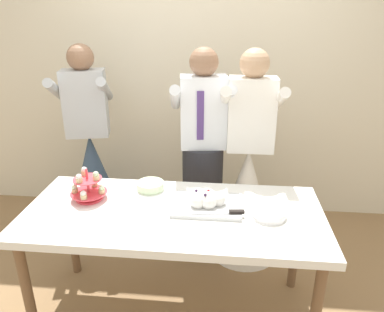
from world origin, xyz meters
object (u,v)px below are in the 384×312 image
at_px(dessert_table, 173,221).
at_px(person_bride, 247,189).
at_px(person_guest, 93,171).
at_px(plate_stack, 269,213).
at_px(main_cake_tray, 207,201).
at_px(cupcake_stand, 88,188).
at_px(round_cake, 150,187).
at_px(person_groom, 203,167).

relative_size(dessert_table, person_bride, 1.08).
bearing_deg(person_guest, plate_stack, -33.15).
bearing_deg(plate_stack, main_cake_tray, 168.50).
distance_m(cupcake_stand, main_cake_tray, 0.76).
bearing_deg(person_guest, main_cake_tray, -39.02).
height_order(person_bride, person_guest, same).
height_order(cupcake_stand, person_bride, person_bride).
bearing_deg(dessert_table, round_cake, 127.55).
height_order(round_cake, person_bride, person_bride).
bearing_deg(person_groom, main_cake_tray, -83.61).
bearing_deg(round_cake, cupcake_stand, -157.62).
relative_size(plate_stack, person_guest, 0.12).
height_order(dessert_table, person_bride, person_bride).
relative_size(dessert_table, plate_stack, 8.96).
bearing_deg(round_cake, main_cake_tray, -24.91).
bearing_deg(person_groom, cupcake_stand, -136.44).
relative_size(person_bride, person_guest, 1.00).
bearing_deg(dessert_table, person_guest, 132.84).
bearing_deg(main_cake_tray, person_bride, 66.64).
distance_m(cupcake_stand, person_bride, 1.23).
height_order(main_cake_tray, person_groom, person_groom).
xyz_separation_m(main_cake_tray, person_groom, (-0.08, 0.68, -0.07)).
relative_size(dessert_table, round_cake, 7.50).
xyz_separation_m(dessert_table, person_groom, (0.13, 0.74, 0.05)).
height_order(cupcake_stand, plate_stack, cupcake_stand).
relative_size(cupcake_stand, main_cake_tray, 0.53).
bearing_deg(cupcake_stand, plate_stack, -5.34).
distance_m(main_cake_tray, person_guest, 1.37).
height_order(dessert_table, person_guest, person_guest).
relative_size(main_cake_tray, person_groom, 0.26).
bearing_deg(main_cake_tray, plate_stack, -11.50).
height_order(dessert_table, plate_stack, plate_stack).
height_order(round_cake, person_groom, person_groom).
height_order(main_cake_tray, person_guest, person_guest).
distance_m(round_cake, person_groom, 0.59).
xyz_separation_m(cupcake_stand, plate_stack, (1.12, -0.10, -0.06)).
distance_m(dessert_table, person_guest, 1.25).
bearing_deg(person_groom, person_guest, 169.94).
height_order(dessert_table, round_cake, round_cake).
xyz_separation_m(cupcake_stand, person_guest, (-0.29, 0.82, -0.27)).
distance_m(main_cake_tray, person_groom, 0.68).
bearing_deg(person_groom, person_bride, -5.30).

